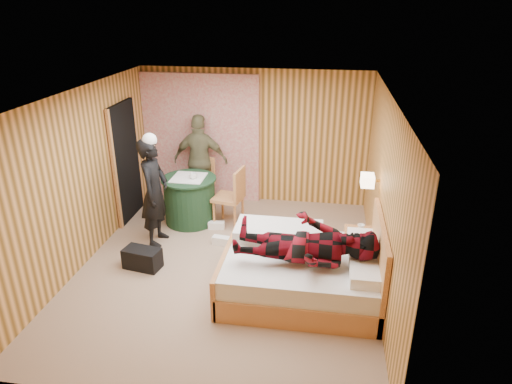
% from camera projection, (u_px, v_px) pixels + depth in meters
% --- Properties ---
extents(floor, '(4.20, 5.00, 0.01)m').
position_uv_depth(floor, '(227.00, 266.00, 6.68)').
color(floor, '#9F8268').
rests_on(floor, ground).
extents(ceiling, '(4.20, 5.00, 0.01)m').
position_uv_depth(ceiling, '(222.00, 95.00, 5.71)').
color(ceiling, white).
rests_on(ceiling, wall_back).
extents(wall_back, '(4.20, 0.02, 2.50)m').
position_uv_depth(wall_back, '(254.00, 137.00, 8.47)').
color(wall_back, '#EAA55A').
rests_on(wall_back, floor).
extents(wall_left, '(0.02, 5.00, 2.50)m').
position_uv_depth(wall_left, '(81.00, 179.00, 6.50)').
color(wall_left, '#EAA55A').
rests_on(wall_left, floor).
extents(wall_right, '(0.02, 5.00, 2.50)m').
position_uv_depth(wall_right, '(384.00, 197.00, 5.90)').
color(wall_right, '#EAA55A').
rests_on(wall_right, floor).
extents(curtain, '(2.20, 0.08, 2.40)m').
position_uv_depth(curtain, '(201.00, 138.00, 8.57)').
color(curtain, beige).
rests_on(curtain, floor).
extents(doorway, '(0.06, 0.90, 2.05)m').
position_uv_depth(doorway, '(126.00, 162.00, 7.85)').
color(doorway, black).
rests_on(doorway, floor).
extents(wall_lamp, '(0.26, 0.24, 0.16)m').
position_uv_depth(wall_lamp, '(368.00, 180.00, 6.31)').
color(wall_lamp, gold).
rests_on(wall_lamp, wall_right).
extents(bed, '(2.03, 1.60, 1.10)m').
position_uv_depth(bed, '(303.00, 270.00, 6.00)').
color(bed, '#E7A85E').
rests_on(bed, floor).
extents(nightstand, '(0.46, 0.62, 0.60)m').
position_uv_depth(nightstand, '(359.00, 253.00, 6.43)').
color(nightstand, '#E7A85E').
rests_on(nightstand, floor).
extents(round_table, '(0.94, 0.94, 0.83)m').
position_uv_depth(round_table, '(190.00, 199.00, 7.88)').
color(round_table, '#1D3F22').
rests_on(round_table, floor).
extents(chair_far, '(0.54, 0.54, 0.93)m').
position_uv_depth(chair_far, '(202.00, 178.00, 8.50)').
color(chair_far, '#E7A85E').
rests_on(chair_far, floor).
extents(chair_near, '(0.54, 0.54, 1.04)m').
position_uv_depth(chair_near, '(233.00, 193.00, 7.67)').
color(chair_near, '#E7A85E').
rests_on(chair_near, floor).
extents(duffel_bag, '(0.57, 0.37, 0.30)m').
position_uv_depth(duffel_bag, '(142.00, 258.00, 6.60)').
color(duffel_bag, black).
rests_on(duffel_bag, floor).
extents(sneaker_left, '(0.31, 0.16, 0.13)m').
position_uv_depth(sneaker_left, '(222.00, 241.00, 7.26)').
color(sneaker_left, white).
rests_on(sneaker_left, floor).
extents(sneaker_right, '(0.29, 0.15, 0.12)m').
position_uv_depth(sneaker_right, '(216.00, 225.00, 7.76)').
color(sneaker_right, white).
rests_on(sneaker_right, floor).
extents(woman_standing, '(0.42, 0.63, 1.73)m').
position_uv_depth(woman_standing, '(154.00, 192.00, 7.04)').
color(woman_standing, black).
rests_on(woman_standing, floor).
extents(man_at_table, '(1.01, 0.43, 1.72)m').
position_uv_depth(man_at_table, '(201.00, 161.00, 8.42)').
color(man_at_table, '#706E4B').
rests_on(man_at_table, floor).
extents(man_on_bed, '(0.86, 0.67, 1.77)m').
position_uv_depth(man_on_bed, '(306.00, 234.00, 5.53)').
color(man_on_bed, maroon).
rests_on(man_on_bed, bed).
extents(book_lower, '(0.21, 0.25, 0.02)m').
position_uv_depth(book_lower, '(361.00, 236.00, 6.27)').
color(book_lower, white).
rests_on(book_lower, nightstand).
extents(book_upper, '(0.25, 0.28, 0.02)m').
position_uv_depth(book_upper, '(362.00, 234.00, 6.26)').
color(book_upper, white).
rests_on(book_upper, nightstand).
extents(cup_nightstand, '(0.13, 0.13, 0.09)m').
position_uv_depth(cup_nightstand, '(361.00, 227.00, 6.42)').
color(cup_nightstand, white).
rests_on(cup_nightstand, nightstand).
extents(cup_table, '(0.13, 0.13, 0.10)m').
position_uv_depth(cup_table, '(193.00, 176.00, 7.64)').
color(cup_table, white).
rests_on(cup_table, round_table).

